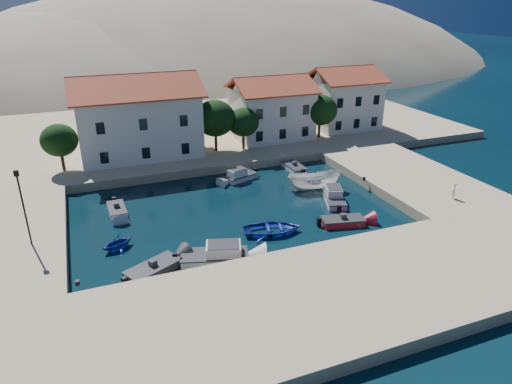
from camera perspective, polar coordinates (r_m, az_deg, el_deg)
ground at (r=35.86m, az=2.43°, el=-8.74°), size 400.00×400.00×0.00m
quay_south at (r=31.16m, az=7.01°, el=-13.35°), size 52.00×12.00×1.00m
quay_east at (r=53.45m, az=18.46°, el=1.75°), size 11.00×20.00×1.00m
quay_west at (r=42.51m, az=-27.96°, el=-5.49°), size 8.00×20.00×1.00m
quay_north at (r=69.81m, az=-8.78°, el=7.59°), size 80.00×36.00×1.00m
hills at (r=160.64m, az=-8.88°, el=7.63°), size 254.00×176.00×99.00m
building_left at (r=57.61m, az=-14.61°, el=9.39°), size 14.70×9.45×9.70m
building_mid at (r=63.33m, az=1.88°, el=10.66°), size 10.50×8.40×8.30m
building_right at (r=69.65m, az=10.85°, el=11.63°), size 9.45×8.40×8.80m
trees at (r=57.62m, az=-3.65°, el=8.96°), size 37.30×5.30×6.45m
lamppost at (r=38.78m, az=-27.18°, el=-1.00°), size 0.35×0.25×6.22m
bollards at (r=39.39m, az=3.92°, el=-3.75°), size 29.36×9.56×0.30m
motorboat_grey_sw at (r=35.29m, az=-12.70°, el=-9.38°), size 4.61×3.58×1.25m
cabin_cruiser_south at (r=35.92m, az=-5.22°, el=-7.88°), size 5.62×3.66×1.60m
rowboat_south at (r=39.99m, az=2.05°, el=-5.12°), size 5.69×4.58×1.05m
motorboat_red_se at (r=42.02m, az=10.80°, el=-3.63°), size 4.10×2.50×1.25m
cabin_cruiser_east at (r=46.22m, az=9.77°, el=-0.73°), size 3.15×4.67×1.60m
boat_east at (r=49.09m, az=7.21°, el=0.28°), size 6.08×3.48×2.21m
motorboat_white_ne at (r=54.44m, az=4.81°, el=3.06°), size 1.87×3.77×1.25m
rowboat_west at (r=39.27m, az=-16.87°, el=-6.78°), size 3.39×3.21×1.40m
motorboat_white_west at (r=45.38m, az=-16.98°, el=-2.17°), size 1.63×3.52×1.25m
cabin_cruiser_north at (r=51.23m, az=-1.92°, el=2.03°), size 4.08×2.78×1.60m
pedestrian at (r=47.80m, az=23.47°, el=0.15°), size 0.70×0.67×1.61m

